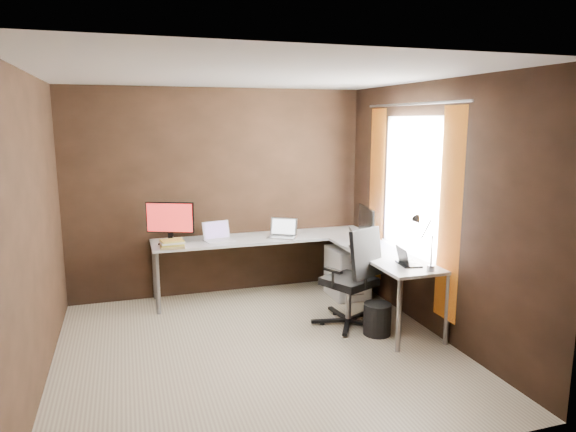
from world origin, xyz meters
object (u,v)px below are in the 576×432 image
object	(u,v)px
monitor_right	(366,223)
monitor_left	(170,220)
book_stack	(172,244)
desk_lamp	(423,236)
laptop_white	(218,236)
laptop_black_small	(406,261)
laptop_black_big	(359,246)
office_chair	(351,296)
drawer_pedestal	(348,272)
laptop_silver	(283,233)
wastebasket	(377,319)

from	to	relation	value
monitor_right	monitor_left	bearing A→B (deg)	81.27
monitor_right	book_stack	xyz separation A→B (m)	(-2.14, 0.47, -0.20)
desk_lamp	laptop_white	bearing A→B (deg)	110.29
laptop_black_small	desk_lamp	xyz separation A→B (m)	(0.05, -0.19, 0.29)
laptop_black_big	office_chair	bearing A→B (deg)	158.97
drawer_pedestal	laptop_black_small	xyz separation A→B (m)	(0.05, -1.25, 0.47)
drawer_pedestal	monitor_right	bearing A→B (deg)	-76.21
laptop_black_small	office_chair	size ratio (longest dim) A/B	0.26
monitor_right	laptop_silver	distance (m)	1.03
laptop_black_big	book_stack	world-z (taller)	laptop_black_big
laptop_white	laptop_silver	world-z (taller)	laptop_silver
laptop_black_big	wastebasket	size ratio (longest dim) A/B	1.23
laptop_black_small	wastebasket	world-z (taller)	laptop_black_small
monitor_left	wastebasket	distance (m)	2.54
laptop_white	office_chair	world-z (taller)	office_chair
laptop_white	desk_lamp	bearing A→B (deg)	-59.39
monitor_left	laptop_white	xyz separation A→B (m)	(0.54, -0.02, -0.22)
monitor_right	laptop_black_big	bearing A→B (deg)	149.39
monitor_left	laptop_black_small	world-z (taller)	monitor_left
monitor_left	office_chair	size ratio (longest dim) A/B	0.49
monitor_left	drawer_pedestal	bearing A→B (deg)	12.82
laptop_silver	desk_lamp	world-z (taller)	desk_lamp
laptop_black_big	book_stack	size ratio (longest dim) A/B	1.42
drawer_pedestal	book_stack	bearing A→B (deg)	175.84
office_chair	laptop_silver	bearing A→B (deg)	85.07
drawer_pedestal	laptop_black_big	world-z (taller)	laptop_black_big
desk_lamp	laptop_black_big	bearing A→B (deg)	83.50
wastebasket	book_stack	bearing A→B (deg)	145.33
laptop_black_small	office_chair	distance (m)	0.73
laptop_silver	laptop_black_big	distance (m)	1.05
laptop_black_big	desk_lamp	xyz separation A→B (m)	(0.24, -0.85, 0.28)
office_chair	book_stack	bearing A→B (deg)	125.26
laptop_white	laptop_black_small	world-z (taller)	laptop_white
desk_lamp	wastebasket	distance (m)	0.99
monitor_right	laptop_silver	size ratio (longest dim) A/B	1.26
wastebasket	drawer_pedestal	bearing A→B (deg)	80.66
laptop_black_big	laptop_black_small	bearing A→B (deg)	-148.13
laptop_silver	book_stack	xyz separation A→B (m)	(-1.32, -0.13, -0.01)
wastebasket	office_chair	bearing A→B (deg)	116.20
book_stack	office_chair	xyz separation A→B (m)	(1.72, -0.99, -0.46)
laptop_silver	wastebasket	distance (m)	1.65
monitor_right	wastebasket	bearing A→B (deg)	170.82
drawer_pedestal	wastebasket	bearing A→B (deg)	-99.34
laptop_white	desk_lamp	distance (m)	2.41
monitor_left	laptop_white	size ratio (longest dim) A/B	1.41
monitor_right	book_stack	size ratio (longest dim) A/B	1.85
monitor_right	laptop_black_big	distance (m)	0.39
laptop_black_big	monitor_right	bearing A→B (deg)	-23.45
laptop_black_big	office_chair	world-z (taller)	office_chair
drawer_pedestal	laptop_black_big	distance (m)	0.77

